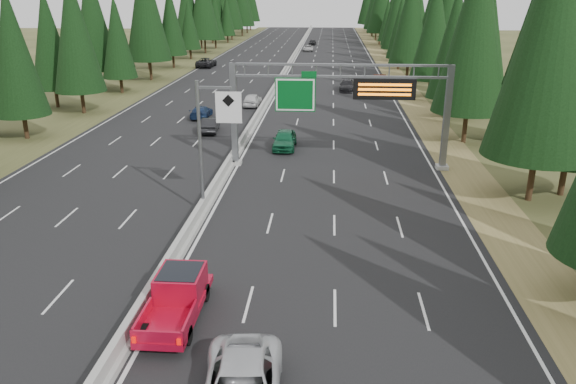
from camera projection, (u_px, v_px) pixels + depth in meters
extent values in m
cube|color=black|center=(281.00, 79.00, 86.08)|extent=(32.00, 260.00, 0.08)
cube|color=olive|center=(398.00, 81.00, 84.84)|extent=(3.60, 260.00, 0.06)
cube|color=#3A421E|center=(167.00, 78.00, 87.33)|extent=(3.60, 260.00, 0.06)
cube|color=#9A9A94|center=(281.00, 78.00, 86.02)|extent=(0.70, 260.00, 0.30)
cube|color=#9A9A94|center=(281.00, 76.00, 85.88)|extent=(0.30, 260.00, 0.60)
cube|color=slate|center=(234.00, 115.00, 42.49)|extent=(0.45, 0.45, 7.80)
cube|color=#9A9A94|center=(236.00, 163.00, 43.76)|extent=(0.90, 0.90, 0.30)
cube|color=slate|center=(447.00, 118.00, 41.38)|extent=(0.45, 0.45, 7.80)
cube|color=#9A9A94|center=(442.00, 167.00, 42.65)|extent=(0.90, 0.90, 0.30)
cube|color=slate|center=(341.00, 65.00, 40.64)|extent=(15.85, 0.35, 0.16)
cube|color=slate|center=(340.00, 77.00, 40.93)|extent=(15.85, 0.35, 0.16)
cube|color=#054C19|center=(295.00, 95.00, 41.37)|extent=(3.00, 0.10, 2.50)
cube|color=silver|center=(295.00, 95.00, 41.32)|extent=(2.85, 0.02, 2.35)
cube|color=#054C19|center=(309.00, 74.00, 40.79)|extent=(1.10, 0.10, 0.45)
cube|color=black|center=(384.00, 89.00, 40.70)|extent=(4.50, 0.40, 1.50)
cube|color=orange|center=(385.00, 85.00, 40.38)|extent=(3.80, 0.02, 0.18)
cube|color=orange|center=(385.00, 90.00, 40.49)|extent=(3.80, 0.02, 0.18)
cube|color=orange|center=(384.00, 94.00, 40.61)|extent=(3.80, 0.02, 0.18)
cylinder|color=slate|center=(200.00, 149.00, 33.10)|extent=(0.20, 0.20, 8.00)
cube|color=#9A9A94|center=(204.00, 210.00, 34.41)|extent=(0.50, 0.50, 0.20)
cube|color=slate|center=(214.00, 88.00, 31.81)|extent=(2.00, 0.15, 0.15)
cube|color=silver|center=(229.00, 107.00, 32.01)|extent=(1.50, 0.06, 1.80)
cylinder|color=black|center=(531.00, 178.00, 36.05)|extent=(0.40, 0.40, 3.03)
cone|color=black|center=(555.00, 25.00, 32.85)|extent=(6.82, 6.82, 15.91)
cylinder|color=black|center=(563.00, 178.00, 37.13)|extent=(0.40, 0.40, 2.33)
cylinder|color=black|center=(465.00, 127.00, 50.00)|extent=(0.40, 0.40, 2.81)
cone|color=black|center=(476.00, 24.00, 47.03)|extent=(6.33, 6.33, 14.76)
cylinder|color=black|center=(515.00, 131.00, 50.37)|extent=(0.40, 0.40, 2.05)
cone|color=black|center=(525.00, 58.00, 48.20)|extent=(4.62, 4.62, 10.78)
cylinder|color=black|center=(448.00, 108.00, 59.77)|extent=(0.40, 0.40, 2.22)
cone|color=black|center=(455.00, 41.00, 57.42)|extent=(5.00, 5.00, 11.67)
cylinder|color=black|center=(481.00, 105.00, 61.57)|extent=(0.40, 0.40, 2.14)
cone|color=black|center=(488.00, 42.00, 59.31)|extent=(4.82, 4.82, 11.24)
cylinder|color=black|center=(429.00, 89.00, 70.80)|extent=(0.40, 0.40, 2.40)
cone|color=black|center=(435.00, 27.00, 68.27)|extent=(5.39, 5.39, 12.57)
cylinder|color=black|center=(463.00, 87.00, 73.34)|extent=(0.40, 0.40, 1.91)
cone|color=black|center=(468.00, 40.00, 71.32)|extent=(4.31, 4.31, 10.05)
cylinder|color=black|center=(407.00, 73.00, 84.13)|extent=(0.40, 0.40, 2.61)
cone|color=black|center=(411.00, 16.00, 81.37)|extent=(5.87, 5.87, 13.70)
cylinder|color=black|center=(442.00, 73.00, 83.51)|extent=(0.40, 0.40, 2.70)
cone|color=black|center=(448.00, 14.00, 80.66)|extent=(6.07, 6.07, 14.16)
cylinder|color=black|center=(398.00, 64.00, 96.60)|extent=(0.40, 0.40, 1.99)
cone|color=black|center=(401.00, 26.00, 94.49)|extent=(4.49, 4.49, 10.47)
cylinder|color=black|center=(428.00, 64.00, 95.24)|extent=(0.40, 0.40, 2.40)
cone|color=black|center=(432.00, 18.00, 92.71)|extent=(5.39, 5.39, 12.59)
cylinder|color=black|center=(395.00, 55.00, 107.68)|extent=(0.40, 0.40, 2.46)
cone|color=black|center=(397.00, 13.00, 105.09)|extent=(5.53, 5.53, 12.91)
cylinder|color=black|center=(416.00, 56.00, 107.37)|extent=(0.40, 0.40, 2.26)
cone|color=black|center=(418.00, 17.00, 104.99)|extent=(5.08, 5.08, 11.85)
cylinder|color=black|center=(391.00, 49.00, 120.05)|extent=(0.40, 0.40, 2.06)
cone|color=black|center=(392.00, 18.00, 117.88)|extent=(4.63, 4.63, 10.81)
cylinder|color=black|center=(408.00, 50.00, 117.38)|extent=(0.40, 0.40, 2.53)
cone|color=black|center=(411.00, 10.00, 114.71)|extent=(5.69, 5.69, 13.27)
cylinder|color=black|center=(386.00, 45.00, 130.80)|extent=(0.40, 0.40, 1.85)
cone|color=black|center=(388.00, 19.00, 128.85)|extent=(4.16, 4.16, 9.72)
cylinder|color=black|center=(398.00, 42.00, 132.11)|extent=(0.40, 0.40, 2.84)
cone|color=black|center=(401.00, 3.00, 129.11)|extent=(6.38, 6.38, 14.89)
cylinder|color=black|center=(379.00, 39.00, 141.02)|extent=(0.40, 0.40, 3.00)
cylinder|color=black|center=(393.00, 41.00, 141.53)|extent=(0.40, 0.40, 1.89)
cone|color=black|center=(394.00, 16.00, 139.54)|extent=(4.25, 4.25, 9.92)
cylinder|color=black|center=(376.00, 35.00, 154.08)|extent=(0.40, 0.40, 2.98)
cylinder|color=black|center=(395.00, 35.00, 153.68)|extent=(0.40, 0.40, 2.92)
cone|color=black|center=(397.00, 0.00, 150.60)|extent=(6.57, 6.57, 15.34)
cylinder|color=black|center=(372.00, 32.00, 167.38)|extent=(0.40, 0.40, 2.36)
cone|color=black|center=(373.00, 6.00, 164.89)|extent=(5.31, 5.31, 12.39)
cylinder|color=black|center=(385.00, 33.00, 165.08)|extent=(0.40, 0.40, 2.15)
cone|color=black|center=(387.00, 9.00, 162.81)|extent=(4.84, 4.84, 11.29)
cylinder|color=black|center=(368.00, 29.00, 178.44)|extent=(0.40, 0.40, 3.01)
cylinder|color=black|center=(382.00, 29.00, 178.78)|extent=(0.40, 0.40, 2.57)
cone|color=black|center=(383.00, 3.00, 176.06)|extent=(5.78, 5.78, 13.48)
cylinder|color=black|center=(369.00, 28.00, 189.90)|extent=(0.40, 0.40, 2.13)
cone|color=black|center=(370.00, 7.00, 187.65)|extent=(4.80, 4.80, 11.21)
cylinder|color=black|center=(379.00, 27.00, 190.74)|extent=(0.40, 0.40, 2.55)
cone|color=black|center=(381.00, 2.00, 188.05)|extent=(5.74, 5.74, 13.38)
cylinder|color=black|center=(26.00, 127.00, 51.53)|extent=(0.40, 0.40, 2.18)
cone|color=black|center=(13.00, 51.00, 49.22)|extent=(4.91, 4.91, 11.47)
cylinder|color=black|center=(83.00, 102.00, 62.15)|extent=(0.40, 0.40, 2.44)
cone|color=black|center=(74.00, 31.00, 59.58)|extent=(5.48, 5.48, 12.79)
cylinder|color=black|center=(57.00, 98.00, 65.45)|extent=(0.40, 0.40, 2.16)
cone|color=black|center=(48.00, 38.00, 63.16)|extent=(4.87, 4.87, 11.36)
cylinder|color=black|center=(122.00, 85.00, 74.71)|extent=(0.40, 0.40, 2.01)
cone|color=black|center=(117.00, 37.00, 72.59)|extent=(4.51, 4.51, 10.53)
cylinder|color=black|center=(99.00, 79.00, 77.46)|extent=(0.40, 0.40, 2.64)
cone|color=black|center=(92.00, 17.00, 74.67)|extent=(5.93, 5.93, 13.84)
cylinder|color=black|center=(151.00, 70.00, 85.25)|extent=(0.40, 0.40, 2.99)
cone|color=black|center=(145.00, 6.00, 82.09)|extent=(6.72, 6.72, 15.68)
cylinder|color=black|center=(123.00, 74.00, 85.95)|extent=(0.40, 0.40, 1.79)
cone|color=black|center=(119.00, 36.00, 84.06)|extent=(4.03, 4.03, 9.40)
cylinder|color=black|center=(174.00, 61.00, 99.16)|extent=(0.40, 0.40, 2.23)
cone|color=black|center=(171.00, 20.00, 96.81)|extent=(5.02, 5.02, 11.71)
cylinder|color=black|center=(149.00, 60.00, 97.41)|extent=(0.40, 0.40, 2.95)
cone|color=black|center=(144.00, 4.00, 94.30)|extent=(6.64, 6.64, 15.49)
cylinder|color=black|center=(191.00, 54.00, 112.09)|extent=(0.40, 0.40, 1.91)
cone|color=black|center=(189.00, 23.00, 110.07)|extent=(4.29, 4.29, 10.01)
cylinder|color=black|center=(170.00, 54.00, 111.85)|extent=(0.40, 0.40, 1.97)
cone|color=black|center=(168.00, 22.00, 109.77)|extent=(4.43, 4.43, 10.33)
cylinder|color=black|center=(205.00, 46.00, 122.16)|extent=(0.40, 0.40, 3.01)
cone|color=black|center=(203.00, 1.00, 118.98)|extent=(6.77, 6.77, 15.81)
cylinder|color=black|center=(190.00, 46.00, 123.20)|extent=(0.40, 0.40, 2.79)
cone|color=black|center=(187.00, 4.00, 120.26)|extent=(6.27, 6.27, 14.64)
cylinder|color=black|center=(216.00, 44.00, 132.45)|extent=(0.40, 0.40, 2.03)
cone|color=black|center=(215.00, 16.00, 130.30)|extent=(4.58, 4.58, 10.68)
cylinder|color=black|center=(202.00, 44.00, 132.57)|extent=(0.40, 0.40, 2.14)
cone|color=black|center=(200.00, 14.00, 130.31)|extent=(4.81, 4.81, 11.22)
cylinder|color=black|center=(228.00, 39.00, 147.10)|extent=(0.40, 0.40, 1.85)
cone|color=black|center=(227.00, 16.00, 145.14)|extent=(4.17, 4.17, 9.72)
cylinder|color=black|center=(213.00, 39.00, 145.63)|extent=(0.40, 0.40, 2.16)
cone|color=black|center=(212.00, 12.00, 143.35)|extent=(4.86, 4.86, 11.33)
cylinder|color=black|center=(232.00, 34.00, 155.63)|extent=(0.40, 0.40, 2.92)
cone|color=black|center=(231.00, 0.00, 152.54)|extent=(6.57, 6.57, 15.33)
cylinder|color=black|center=(217.00, 35.00, 157.08)|extent=(0.40, 0.40, 2.60)
cone|color=black|center=(216.00, 4.00, 154.33)|extent=(5.85, 5.85, 13.66)
cylinder|color=black|center=(242.00, 31.00, 168.41)|extent=(0.40, 0.40, 2.95)
cylinder|color=black|center=(224.00, 32.00, 169.43)|extent=(0.40, 0.40, 2.48)
cone|color=black|center=(223.00, 5.00, 166.81)|extent=(5.59, 5.59, 13.04)
cylinder|color=black|center=(247.00, 30.00, 180.53)|extent=(0.40, 0.40, 2.21)
cone|color=black|center=(247.00, 7.00, 178.19)|extent=(4.97, 4.97, 11.59)
cylinder|color=black|center=(233.00, 29.00, 180.16)|extent=(0.40, 0.40, 2.52)
cone|color=black|center=(232.00, 3.00, 177.51)|extent=(5.66, 5.66, 13.21)
cylinder|color=black|center=(250.00, 26.00, 193.12)|extent=(0.40, 0.40, 3.03)
cylinder|color=black|center=(238.00, 27.00, 194.54)|extent=(0.40, 0.40, 1.90)
cone|color=black|center=(238.00, 9.00, 192.53)|extent=(4.28, 4.28, 9.99)
cylinder|color=black|center=(144.00, 333.00, 21.51)|extent=(0.29, 0.78, 0.78)
cylinder|color=black|center=(187.00, 335.00, 21.40)|extent=(0.29, 0.78, 0.78)
cylinder|color=black|center=(167.00, 291.00, 24.54)|extent=(0.29, 0.78, 0.78)
cylinder|color=black|center=(205.00, 293.00, 24.42)|extent=(0.29, 0.78, 0.78)
cube|color=#AC0A26|center=(176.00, 308.00, 22.96)|extent=(1.95, 5.47, 0.29)
cube|color=#AC0A26|center=(181.00, 283.00, 23.56)|extent=(1.86, 2.15, 1.07)
cube|color=black|center=(180.00, 276.00, 23.46)|extent=(1.66, 1.86, 0.54)
cube|color=#AC0A26|center=(142.00, 319.00, 21.54)|extent=(0.10, 2.34, 0.59)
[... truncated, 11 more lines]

